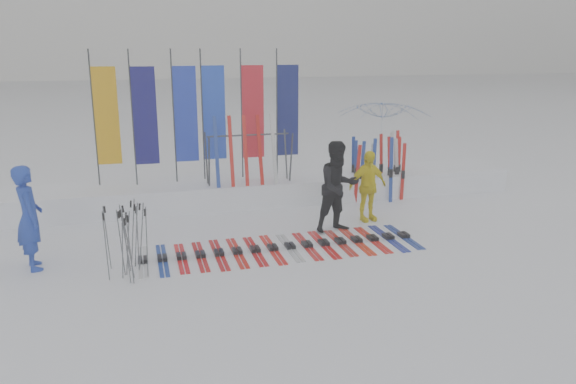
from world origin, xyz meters
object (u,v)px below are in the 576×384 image
object	(u,v)px
person_black	(338,187)
ski_rack	(249,151)
person_blue	(29,218)
tent_canopy	(382,140)
person_yellow	(368,186)
ski_row	(281,247)

from	to	relation	value
person_black	ski_rack	world-z (taller)	person_black
person_blue	tent_canopy	world-z (taller)	tent_canopy
person_blue	person_yellow	bearing A→B (deg)	-97.97
person_black	person_yellow	xyz separation A→B (m)	(0.91, 0.53, -0.17)
tent_canopy	ski_row	size ratio (longest dim) A/B	0.49
ski_row	ski_rack	distance (m)	3.41
person_yellow	tent_canopy	world-z (taller)	tent_canopy
person_black	tent_canopy	size ratio (longest dim) A/B	0.73
person_yellow	person_black	bearing A→B (deg)	-158.99
person_black	person_yellow	distance (m)	1.07
tent_canopy	ski_rack	world-z (taller)	tent_canopy
tent_canopy	person_black	bearing A→B (deg)	-125.40
person_yellow	ski_row	distance (m)	2.79
person_black	ski_rack	xyz separation A→B (m)	(-1.43, 2.38, 0.41)
person_black	tent_canopy	xyz separation A→B (m)	(2.83, 3.98, 0.23)
person_blue	ski_row	xyz separation A→B (m)	(4.51, -0.24, -0.91)
person_yellow	tent_canopy	xyz separation A→B (m)	(1.92, 3.44, 0.40)
person_black	person_yellow	size ratio (longest dim) A/B	1.21
tent_canopy	ski_rack	xyz separation A→B (m)	(-4.26, -1.59, 0.18)
person_blue	person_yellow	xyz separation A→B (m)	(6.87, 1.05, -0.14)
person_blue	ski_rack	world-z (taller)	person_blue
ski_row	tent_canopy	bearing A→B (deg)	47.90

